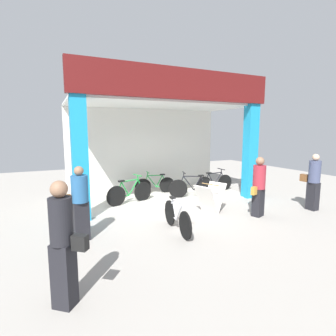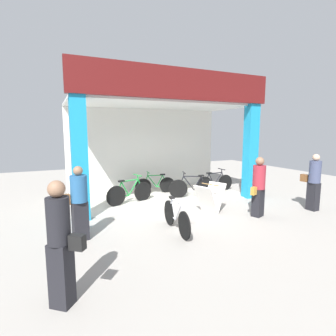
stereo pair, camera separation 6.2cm
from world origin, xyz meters
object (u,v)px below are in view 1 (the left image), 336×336
object	(u,v)px
bicycle_inside_1	(193,187)
bicycle_parked_0	(177,217)
sandwich_board_sign	(210,198)
pedestrian_0	(80,202)
bicycle_inside_3	(215,183)
bicycle_inside_2	(155,185)
bicycle_inside_0	(130,193)
pedestrian_3	(63,243)
pedestrian_1	(259,186)
pedestrian_2	(313,181)

from	to	relation	value
bicycle_inside_1	bicycle_parked_0	bearing A→B (deg)	-126.88
sandwich_board_sign	pedestrian_0	xyz separation A→B (m)	(-3.71, -0.49, 0.43)
bicycle_inside_3	sandwich_board_sign	bearing A→B (deg)	-127.81
bicycle_inside_1	bicycle_inside_2	distance (m)	1.50
bicycle_inside_0	bicycle_inside_3	world-z (taller)	bicycle_inside_0
bicycle_inside_0	pedestrian_3	size ratio (longest dim) A/B	0.94
bicycle_inside_0	sandwich_board_sign	size ratio (longest dim) A/B	1.60
pedestrian_0	pedestrian_1	xyz separation A→B (m)	(4.72, -0.38, 0.01)
bicycle_inside_1	bicycle_inside_3	xyz separation A→B (m)	(1.27, 0.45, -0.02)
bicycle_inside_1	pedestrian_2	world-z (taller)	pedestrian_2
bicycle_parked_0	pedestrian_3	world-z (taller)	pedestrian_3
bicycle_inside_0	bicycle_inside_3	distance (m)	3.56
pedestrian_1	pedestrian_2	xyz separation A→B (m)	(1.94, -0.23, 0.01)
bicycle_inside_1	bicycle_parked_0	xyz separation A→B (m)	(-1.96, -2.61, -0.02)
bicycle_parked_0	sandwich_board_sign	xyz separation A→B (m)	(1.57, 0.92, 0.07)
bicycle_inside_2	bicycle_inside_3	world-z (taller)	bicycle_inside_3
bicycle_inside_0	sandwich_board_sign	bearing A→B (deg)	-44.89
bicycle_inside_0	pedestrian_1	xyz separation A→B (m)	(2.89, -2.74, 0.49)
bicycle_inside_3	pedestrian_0	size ratio (longest dim) A/B	0.99
sandwich_board_sign	pedestrian_1	size ratio (longest dim) A/B	0.61
bicycle_inside_0	pedestrian_2	size ratio (longest dim) A/B	0.97
bicycle_inside_0	pedestrian_2	world-z (taller)	pedestrian_2
bicycle_inside_2	bicycle_inside_3	bearing A→B (deg)	-16.93
pedestrian_3	pedestrian_1	bearing A→B (deg)	19.38
bicycle_inside_3	sandwich_board_sign	world-z (taller)	bicycle_inside_3
sandwich_board_sign	pedestrian_1	xyz separation A→B (m)	(1.01, -0.87, 0.44)
bicycle_inside_3	bicycle_inside_2	bearing A→B (deg)	163.07
bicycle_inside_0	bicycle_inside_3	size ratio (longest dim) A/B	1.01
bicycle_inside_1	pedestrian_0	xyz separation A→B (m)	(-4.10, -2.18, 0.48)
bicycle_inside_3	pedestrian_3	bearing A→B (deg)	-140.35
sandwich_board_sign	pedestrian_3	bearing A→B (deg)	-147.16
bicycle_parked_0	pedestrian_1	world-z (taller)	pedestrian_1
bicycle_inside_2	pedestrian_2	size ratio (longest dim) A/B	0.90
bicycle_parked_0	sandwich_board_sign	bearing A→B (deg)	30.41
pedestrian_1	pedestrian_3	distance (m)	5.50
bicycle_inside_1	pedestrian_0	distance (m)	4.67
pedestrian_1	bicycle_inside_2	bearing A→B (deg)	113.32
pedestrian_1	bicycle_inside_3	bearing A→B (deg)	77.83
pedestrian_0	pedestrian_2	size ratio (longest dim) A/B	0.96
pedestrian_1	bicycle_parked_0	bearing A→B (deg)	-178.90
bicycle_parked_0	bicycle_inside_3	bearing A→B (deg)	43.48
bicycle_inside_1	bicycle_parked_0	distance (m)	3.26
bicycle_inside_2	pedestrian_0	distance (m)	4.59
bicycle_inside_0	bicycle_inside_2	xyz separation A→B (m)	(1.30, 0.96, -0.03)
bicycle_inside_3	sandwich_board_sign	distance (m)	2.72
bicycle_inside_0	bicycle_inside_1	world-z (taller)	bicycle_inside_1
pedestrian_3	bicycle_inside_0	bearing A→B (deg)	63.32
sandwich_board_sign	bicycle_inside_2	bearing A→B (deg)	101.60
bicycle_inside_3	pedestrian_1	world-z (taller)	pedestrian_1
bicycle_inside_1	sandwich_board_sign	xyz separation A→B (m)	(-0.39, -1.69, 0.05)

